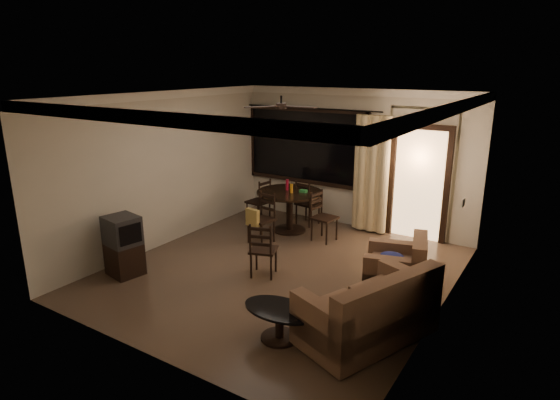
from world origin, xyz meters
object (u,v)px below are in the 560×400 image
Objects in this scene: coffee_table at (280,319)px; side_chair at (263,260)px; tv_cabinet at (124,246)px; dining_chair_east at (324,226)px; sofa at (371,314)px; dining_table at (290,200)px; dining_chair_south at (261,227)px; dining_chair_north at (307,211)px; armchair at (398,270)px; dining_chair_west at (259,209)px.

side_chair reaches higher than coffee_table.
coffee_table is (3.08, -0.23, -0.21)m from tv_cabinet.
sofa is at bearing -135.63° from dining_chair_east.
dining_chair_south is at bearing -97.58° from dining_table.
dining_table reaches higher than dining_chair_north.
tv_cabinet reaches higher than dining_chair_north.
armchair is at bearing -3.97° from dining_chair_south.
dining_chair_east reaches higher than armchair.
tv_cabinet reaches higher than dining_chair_south.
side_chair is at bearing -175.11° from dining_chair_east.
dining_chair_west is at bearing 32.77° from dining_chair_north.
dining_chair_east is 1.90m from side_chair.
sofa is at bearing 59.03° from dining_chair_west.
dining_chair_west is 4.46m from coffee_table.
dining_chair_east is 0.98× the size of tv_cabinet.
dining_table is 0.67m from dining_chair_north.
dining_chair_south reaches higher than armchair.
sofa is (2.04, -2.72, 0.08)m from dining_chair_east.
dining_chair_east reaches higher than sofa.
armchair is at bearing 67.76° from coffee_table.
dining_chair_north reaches higher than side_chair.
dining_chair_east and dining_chair_north have the same top height.
dining_chair_north is 0.50× the size of sofa.
dining_chair_west is 0.50× the size of sofa.
tv_cabinet is (-1.25, -3.71, 0.20)m from dining_chair_north.
dining_table is at bearing 90.07° from dining_chair_west.
dining_chair_north is at bearing -95.81° from side_chair.
coffee_table is (2.76, -3.50, -0.01)m from dining_chair_west.
tv_cabinet is at bearing -106.64° from dining_chair_south.
dining_chair_south is 2.54m from tv_cabinet.
dining_chair_east is 1.01× the size of coffee_table.
tv_cabinet is 0.51× the size of sofa.
dining_chair_south is 2.90m from armchair.
tv_cabinet is at bearing 154.56° from dining_chair_east.
coffee_table is at bearing 6.01° from tv_cabinet.
dining_chair_south is 0.50× the size of sofa.
dining_chair_north is at bearing 79.55° from dining_table.
dining_table is 4.04m from sofa.
dining_chair_north is 1.05× the size of side_chair.
sofa is at bearing 139.11° from side_chair.
dining_chair_west is (-0.83, 0.11, -0.36)m from dining_table.
side_chair is (-1.99, -0.58, -0.08)m from armchair.
dining_chair_south is 1.05× the size of side_chair.
dining_chair_east is 1.20m from dining_chair_south.
sofa reaches higher than armchair.
dining_chair_north is at bearing 81.75° from tv_cabinet.
dining_chair_west is at bearing -73.30° from side_chair.
side_chair is at bearing -69.77° from dining_table.
coffee_table is 1.82m from side_chair.
dining_chair_north is at bearing 114.86° from coffee_table.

